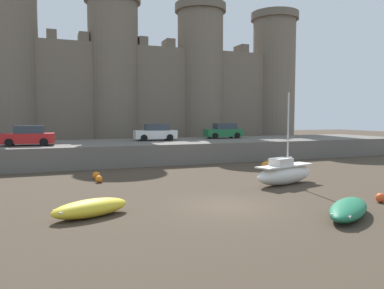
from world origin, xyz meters
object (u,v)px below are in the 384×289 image
mooring_buoy_off_centre (381,198)px  rowboat_midflat_centre (348,209)px  mooring_buoy_near_shore (96,175)px  sailboat_midflat_left (285,173)px  rowboat_near_channel_right (91,208)px  mooring_buoy_near_channel (99,179)px  rowboat_near_channel_left (278,163)px  car_quay_centre_east (156,133)px  car_quay_centre_west (28,136)px  car_quay_east (224,131)px

mooring_buoy_off_centre → rowboat_midflat_centre: bearing=-156.4°
mooring_buoy_near_shore → mooring_buoy_off_centre: size_ratio=1.09×
sailboat_midflat_left → rowboat_near_channel_right: bearing=-164.1°
rowboat_near_channel_right → mooring_buoy_near_shore: size_ratio=6.87×
sailboat_midflat_left → mooring_buoy_near_shore: bearing=150.1°
rowboat_midflat_centre → mooring_buoy_near_shore: (-8.55, 13.34, -0.11)m
mooring_buoy_near_channel → rowboat_midflat_centre: bearing=-54.6°
rowboat_near_channel_left → car_quay_centre_east: (-7.44, 10.00, 2.20)m
mooring_buoy_off_centre → car_quay_centre_west: car_quay_centre_west is taller
rowboat_midflat_centre → car_quay_centre_east: 23.98m
car_quay_centre_west → car_quay_east: size_ratio=1.00×
sailboat_midflat_left → mooring_buoy_near_shore: sailboat_midflat_left is taller
sailboat_midflat_left → car_quay_centre_east: (-3.54, 16.54, 1.88)m
mooring_buoy_off_centre → car_quay_east: (2.92, 23.32, 2.33)m
rowboat_near_channel_left → car_quay_centre_east: car_quay_centre_east is taller
mooring_buoy_near_shore → car_quay_centre_east: (6.99, 10.48, 2.31)m
rowboat_midflat_centre → mooring_buoy_off_centre: rowboat_midflat_centre is taller
mooring_buoy_near_shore → car_quay_east: bearing=37.6°
mooring_buoy_near_shore → mooring_buoy_off_centre: bearing=-44.6°
sailboat_midflat_left → mooring_buoy_off_centre: bearing=-75.8°
rowboat_near_channel_right → car_quay_east: bearing=52.1°
car_quay_centre_east → mooring_buoy_near_channel: bearing=-120.6°
sailboat_midflat_left → rowboat_near_channel_right: sailboat_midflat_left is taller
mooring_buoy_near_shore → rowboat_midflat_centre: bearing=-57.4°
rowboat_midflat_centre → mooring_buoy_off_centre: 3.76m
car_quay_centre_west → car_quay_east: same height
rowboat_near_channel_left → car_quay_centre_west: bearing=158.5°
rowboat_near_channel_left → mooring_buoy_near_shore: size_ratio=7.21×
mooring_buoy_near_shore → mooring_buoy_near_channel: (-0.00, -1.34, -0.03)m
rowboat_near_channel_left → mooring_buoy_near_channel: bearing=-172.8°
rowboat_near_channel_right → mooring_buoy_near_channel: 8.21m
mooring_buoy_off_centre → car_quay_centre_east: 22.99m
rowboat_midflat_centre → car_quay_east: 25.73m
rowboat_near_channel_left → mooring_buoy_near_channel: 14.55m
car_quay_centre_east → mooring_buoy_near_shore: bearing=-123.7°
sailboat_midflat_left → car_quay_east: (4.38, 17.54, 1.88)m
rowboat_near_channel_left → car_quay_centre_west: car_quay_centre_west is taller
car_quay_centre_east → car_quay_east: same height
rowboat_near_channel_left → car_quay_centre_east: 12.65m
car_quay_centre_east → car_quay_east: bearing=7.2°
mooring_buoy_near_channel → car_quay_centre_west: (-4.42, 9.25, 2.34)m
rowboat_near_channel_right → rowboat_midflat_centre: 10.64m
mooring_buoy_near_shore → car_quay_east: size_ratio=0.12×
sailboat_midflat_left → rowboat_near_channel_left: bearing=59.2°
rowboat_near_channel_right → car_quay_east: 26.58m
rowboat_near_channel_left → mooring_buoy_off_centre: bearing=-101.2°
sailboat_midflat_left → car_quay_centre_west: 20.55m
mooring_buoy_near_channel → mooring_buoy_near_shore: bearing=89.9°
car_quay_centre_west → car_quay_east: 19.66m
rowboat_midflat_centre → rowboat_near_channel_left: bearing=67.0°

